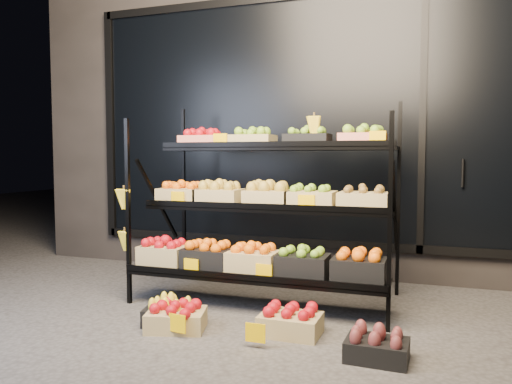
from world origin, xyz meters
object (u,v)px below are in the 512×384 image
at_px(display_rack, 263,207).
at_px(floor_crate_midright, 290,321).
at_px(floor_crate_left, 176,316).
at_px(floor_crate_midleft, 170,312).

bearing_deg(display_rack, floor_crate_midright, -58.61).
relative_size(display_rack, floor_crate_midright, 5.40).
distance_m(floor_crate_left, floor_crate_midleft, 0.14).
distance_m(display_rack, floor_crate_midright, 1.06).
relative_size(floor_crate_midleft, floor_crate_midright, 1.00).
bearing_deg(display_rack, floor_crate_midleft, -120.88).
height_order(display_rack, floor_crate_left, display_rack).
bearing_deg(floor_crate_midleft, display_rack, 45.74).
height_order(display_rack, floor_crate_midleft, display_rack).
distance_m(display_rack, floor_crate_left, 1.16).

